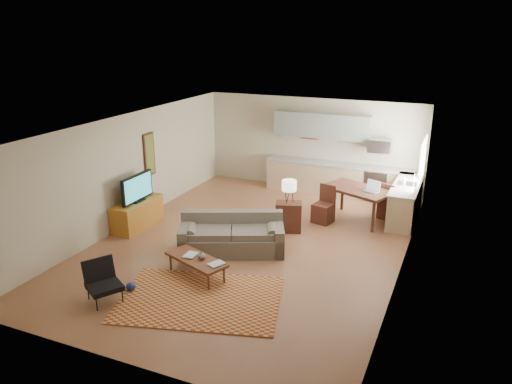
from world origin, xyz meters
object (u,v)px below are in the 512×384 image
at_px(sofa, 232,234).
at_px(dining_table, 357,204).
at_px(armchair, 104,283).
at_px(coffee_table, 197,267).
at_px(console_table, 288,217).
at_px(tv_credenza, 137,214).

distance_m(sofa, dining_table, 3.56).
bearing_deg(armchair, dining_table, 1.78).
xyz_separation_m(coffee_table, dining_table, (2.20, 4.20, 0.22)).
height_order(sofa, armchair, sofa).
xyz_separation_m(coffee_table, armchair, (-1.04, -1.44, 0.17)).
bearing_deg(console_table, sofa, -133.54).
xyz_separation_m(armchair, dining_table, (3.23, 5.64, 0.05)).
relative_size(tv_credenza, console_table, 2.03).
height_order(sofa, tv_credenza, sofa).
height_order(coffee_table, armchair, armchair).
bearing_deg(tv_credenza, coffee_table, -32.76).
bearing_deg(tv_credenza, sofa, -7.73).
distance_m(armchair, dining_table, 6.50).
xyz_separation_m(coffee_table, tv_credenza, (-2.59, 1.67, 0.13)).
height_order(tv_credenza, console_table, console_table).
relative_size(sofa, armchair, 3.16).
bearing_deg(dining_table, coffee_table, -94.57).
relative_size(sofa, dining_table, 1.40).
bearing_deg(dining_table, console_table, -112.44).
relative_size(armchair, tv_credenza, 0.51).
height_order(armchair, tv_credenza, armchair).
xyz_separation_m(tv_credenza, dining_table, (4.79, 2.53, 0.09)).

